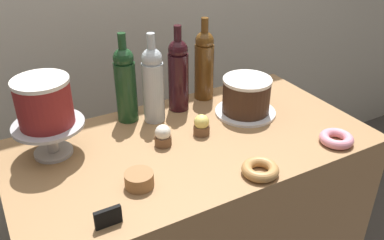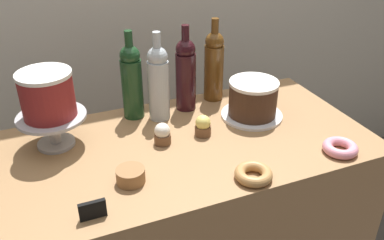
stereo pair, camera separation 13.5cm
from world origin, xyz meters
name	(u,v)px [view 2 (the right image)]	position (x,y,z in m)	size (l,w,h in m)	color
cake_stand_pedestal	(53,125)	(-0.42, 0.15, 1.03)	(0.22, 0.22, 0.11)	#B2B2B7
white_layer_cake	(47,94)	(-0.42, 0.15, 1.14)	(0.17, 0.17, 0.15)	maroon
silver_serving_platter	(252,115)	(0.27, 0.07, 0.96)	(0.23, 0.23, 0.01)	white
chocolate_round_cake	(253,98)	(0.27, 0.07, 1.03)	(0.18, 0.18, 0.13)	#3D2619
wine_bottle_dark_red	(186,73)	(0.07, 0.23, 1.10)	(0.08, 0.08, 0.33)	black
wine_bottle_clear	(158,82)	(-0.05, 0.19, 1.10)	(0.08, 0.08, 0.33)	#B2BCC1
wine_bottle_green	(132,80)	(-0.13, 0.24, 1.10)	(0.08, 0.08, 0.33)	#193D1E
wine_bottle_amber	(214,65)	(0.20, 0.27, 1.10)	(0.08, 0.08, 0.33)	#5B3814
cupcake_lemon	(203,126)	(0.05, 0.02, 0.99)	(0.06, 0.06, 0.07)	brown
cupcake_vanilla	(162,134)	(-0.10, 0.02, 0.99)	(0.06, 0.06, 0.07)	brown
donut_maple	(253,174)	(0.09, -0.26, 0.97)	(0.11, 0.11, 0.03)	#B27F47
donut_pink	(340,148)	(0.41, -0.24, 0.97)	(0.11, 0.11, 0.03)	pink
cookie_stack	(131,176)	(-0.25, -0.14, 0.97)	(0.08, 0.08, 0.04)	olive
price_sign_chalkboard	(93,210)	(-0.38, -0.25, 0.98)	(0.07, 0.01, 0.05)	black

